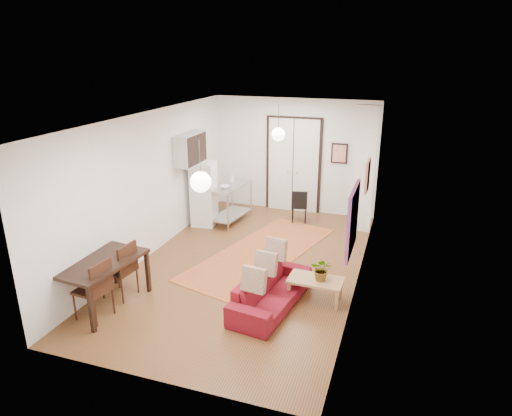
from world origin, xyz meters
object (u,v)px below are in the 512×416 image
(kitchen_counter, at_px, (230,198))
(dining_chair_far, at_px, (96,281))
(coffee_table, at_px, (315,282))
(black_side_chair, at_px, (300,202))
(dining_table, at_px, (102,266))
(sofa, at_px, (271,291))
(fridge, at_px, (204,194))
(dining_chair_near, at_px, (122,263))

(kitchen_counter, relative_size, dining_chair_far, 1.33)
(coffee_table, bearing_deg, kitchen_counter, 132.19)
(kitchen_counter, xyz_separation_m, dining_chair_far, (-0.47, -4.52, -0.05))
(black_side_chair, bearing_deg, dining_table, 54.75)
(sofa, bearing_deg, kitchen_counter, 39.34)
(coffee_table, distance_m, dining_table, 3.51)
(sofa, height_order, dining_table, dining_table)
(coffee_table, bearing_deg, fridge, 140.84)
(dining_chair_near, bearing_deg, dining_table, -0.75)
(coffee_table, height_order, fridge, fridge)
(fridge, height_order, dining_table, fridge)
(coffee_table, xyz_separation_m, dining_chair_far, (-3.20, -1.51, 0.23))
(sofa, height_order, kitchen_counter, kitchen_counter)
(fridge, xyz_separation_m, dining_chair_near, (0.05, -3.46, -0.19))
(coffee_table, xyz_separation_m, kitchen_counter, (-2.73, 3.01, 0.28))
(dining_table, bearing_deg, black_side_chair, 66.64)
(sofa, distance_m, dining_table, 2.78)
(dining_table, bearing_deg, kitchen_counter, 83.00)
(kitchen_counter, xyz_separation_m, fridge, (-0.52, -0.36, 0.14))
(coffee_table, height_order, black_side_chair, black_side_chair)
(dining_table, bearing_deg, coffee_table, 21.15)
(dining_table, xyz_separation_m, dining_chair_near, (0.05, 0.45, -0.14))
(dining_chair_near, height_order, dining_chair_far, same)
(sofa, relative_size, dining_table, 1.22)
(dining_chair_near, xyz_separation_m, black_side_chair, (2.07, 4.46, -0.10))
(sofa, bearing_deg, coffee_table, -50.28)
(coffee_table, bearing_deg, dining_table, -158.85)
(dining_chair_far, distance_m, black_side_chair, 5.56)
(fridge, bearing_deg, dining_chair_near, -97.13)
(dining_chair_near, distance_m, dining_chair_far, 0.70)
(fridge, distance_m, black_side_chair, 2.36)
(coffee_table, bearing_deg, black_side_chair, 107.27)
(fridge, distance_m, dining_table, 3.91)
(coffee_table, height_order, dining_chair_near, dining_chair_near)
(dining_table, relative_size, dining_chair_near, 1.54)
(coffee_table, relative_size, fridge, 0.60)
(dining_chair_near, relative_size, black_side_chair, 1.21)
(kitchen_counter, distance_m, black_side_chair, 1.72)
(black_side_chair, bearing_deg, dining_chair_near, 53.22)
(dining_table, height_order, dining_chair_near, dining_chair_near)
(kitchen_counter, xyz_separation_m, black_side_chair, (1.59, 0.64, -0.15))
(sofa, bearing_deg, fridge, 48.45)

